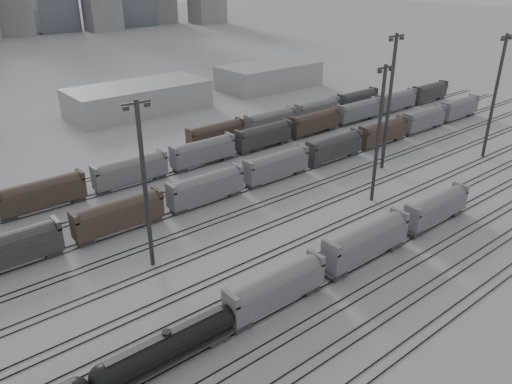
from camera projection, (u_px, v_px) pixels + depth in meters
ground at (377, 259)px, 74.37m from camera, size 900.00×900.00×0.00m
tracks at (297, 216)px, 86.63m from camera, size 220.00×71.50×0.16m
tank_car_b at (168, 346)px, 54.02m from camera, size 17.68×2.95×4.37m
hopper_car_a at (276, 287)px, 62.61m from camera, size 14.72×2.92×5.26m
hopper_car_b at (366, 240)px, 72.54m from camera, size 15.94×3.17×5.70m
hopper_car_c at (436, 207)px, 83.02m from camera, size 14.59×2.90×5.22m
light_mast_b at (145, 183)px, 67.65m from camera, size 3.95×0.63×24.66m
light_mast_c at (379, 132)px, 87.24m from camera, size 3.99×0.64×24.91m
light_mast_d at (389, 100)px, 101.07m from camera, size 4.46×0.71×27.85m
light_mast_e at (495, 94)px, 107.48m from camera, size 4.31×0.69×26.93m
bg_string_near at (276, 167)px, 100.25m from camera, size 151.00×3.00×5.60m
bg_string_mid at (263, 137)px, 117.22m from camera, size 151.00×3.00×5.60m
bg_string_far at (294, 116)px, 132.87m from camera, size 66.00×3.00×5.60m
warehouse_mid at (139, 98)px, 145.16m from camera, size 40.00×18.00×8.00m
warehouse_right at (269, 76)px, 173.80m from camera, size 35.00×18.00×8.00m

